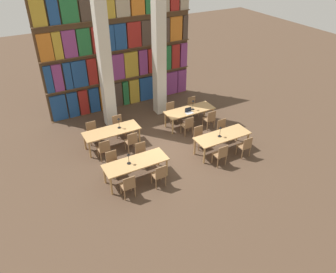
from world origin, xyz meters
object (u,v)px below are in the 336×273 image
(chair_4, at_px, (221,154))
(chair_10, at_px, (132,141))
(chair_5, at_px, (200,136))
(chair_8, at_px, (104,149))
(desk_lamp_3, at_px, (193,103))
(chair_2, at_px, (159,175))
(chair_3, at_px, (142,153))
(pillar_center, at_px, (159,49))
(reading_table_3, at_px, (190,111))
(reading_table_1, at_px, (222,137))
(chair_15, at_px, (193,106))
(desk_lamp_0, at_px, (129,157))
(reading_table_2, at_px, (112,132))
(pillar_left, at_px, (104,58))
(chair_1, at_px, (113,162))
(laptop, at_px, (189,112))
(chair_6, at_px, (245,146))
(desk_lamp_1, at_px, (220,130))
(reading_table_0, at_px, (136,164))
(chair_7, at_px, (223,129))
(chair_14, at_px, (210,119))
(chair_9, at_px, (93,132))
(chair_13, at_px, (172,111))
(desk_lamp_2, at_px, (119,121))
(chair_12, at_px, (188,125))
(chair_0, at_px, (128,185))

(chair_4, relative_size, chair_10, 1.00)
(chair_4, height_order, chair_5, same)
(chair_8, relative_size, desk_lamp_3, 1.90)
(chair_2, xyz_separation_m, chair_3, (0.00, 1.37, 0.00))
(pillar_center, distance_m, reading_table_3, 2.95)
(reading_table_1, height_order, chair_15, chair_15)
(chair_2, xyz_separation_m, reading_table_1, (3.03, 0.65, 0.19))
(desk_lamp_0, relative_size, reading_table_2, 0.19)
(pillar_left, distance_m, chair_4, 5.90)
(chair_4, xyz_separation_m, chair_15, (1.14, 3.71, 0.00))
(reading_table_1, height_order, desk_lamp_3, desk_lamp_3)
(chair_2, relative_size, reading_table_3, 0.40)
(chair_1, relative_size, laptop, 2.72)
(chair_6, distance_m, desk_lamp_3, 3.07)
(desk_lamp_0, distance_m, desk_lamp_1, 3.65)
(reading_table_2, bearing_deg, reading_table_0, -90.07)
(chair_7, bearing_deg, chair_14, -91.37)
(pillar_left, height_order, reading_table_2, pillar_left)
(chair_9, distance_m, chair_13, 3.62)
(chair_5, xyz_separation_m, chair_10, (-2.48, 0.97, 0.00))
(chair_13, bearing_deg, chair_5, 89.12)
(pillar_left, xyz_separation_m, chair_5, (2.46, -3.36, -2.53))
(chair_10, height_order, laptop, laptop)
(desk_lamp_2, relative_size, laptop, 1.40)
(chair_6, relative_size, chair_15, 1.00)
(desk_lamp_1, relative_size, reading_table_3, 0.20)
(chair_8, bearing_deg, reading_table_2, 50.01)
(chair_5, bearing_deg, laptop, -104.99)
(reading_table_1, relative_size, chair_5, 2.52)
(reading_table_2, relative_size, laptop, 6.86)
(reading_table_3, relative_size, desk_lamp_3, 4.79)
(pillar_center, bearing_deg, chair_7, -71.22)
(desk_lamp_1, xyz_separation_m, chair_13, (-0.38, 3.04, -0.55))
(chair_15, bearing_deg, pillar_center, -41.19)
(desk_lamp_0, relative_size, chair_15, 0.48)
(desk_lamp_2, distance_m, chair_12, 2.86)
(chair_7, xyz_separation_m, chair_8, (-4.70, 0.97, 0.00))
(chair_4, relative_size, chair_13, 1.00)
(chair_13, xyz_separation_m, laptop, (0.35, -0.89, 0.30))
(desk_lamp_0, bearing_deg, chair_6, -9.82)
(chair_0, bearing_deg, chair_7, 15.82)
(laptop, bearing_deg, pillar_center, 102.00)
(chair_14, bearing_deg, reading_table_3, 131.05)
(pillar_center, bearing_deg, chair_5, -89.66)
(chair_3, xyz_separation_m, chair_9, (-1.11, 2.30, 0.00))
(desk_lamp_0, height_order, reading_table_1, desk_lamp_0)
(desk_lamp_3, bearing_deg, reading_table_0, -148.55)
(chair_0, relative_size, chair_3, 1.00)
(pillar_left, height_order, reading_table_3, pillar_left)
(desk_lamp_1, xyz_separation_m, reading_table_3, (0.13, 2.35, -0.37))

